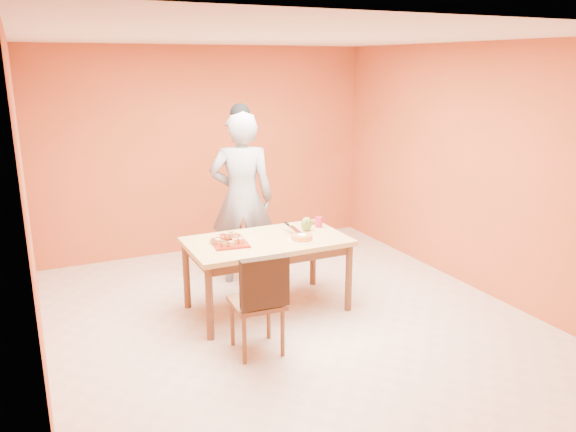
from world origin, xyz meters
name	(u,v)px	position (x,y,z in m)	size (l,w,h in m)	color
floor	(289,318)	(0.00, 0.00, 0.00)	(5.00, 5.00, 0.00)	beige
ceiling	(289,37)	(0.00, 0.00, 2.70)	(5.00, 5.00, 0.00)	white
wall_back	(208,150)	(0.00, 2.50, 1.35)	(4.50, 4.50, 0.00)	#D15630
wall_left	(28,213)	(-2.25, 0.00, 1.35)	(5.00, 5.00, 0.00)	#D15630
wall_right	(472,168)	(2.25, 0.00, 1.35)	(5.00, 5.00, 0.00)	#D15630
dining_table	(267,248)	(-0.11, 0.29, 0.67)	(1.60, 0.90, 0.76)	tan
dining_chair	(257,301)	(-0.54, -0.50, 0.49)	(0.45, 0.52, 0.94)	brown
pastry_pile	(230,238)	(-0.50, 0.29, 0.83)	(0.30, 0.30, 0.10)	tan
person	(242,198)	(-0.04, 1.16, 0.99)	(0.72, 0.47, 1.97)	gray
pastry_platter	(230,244)	(-0.50, 0.29, 0.77)	(0.33, 0.33, 0.02)	maroon
red_dinner_plate	(229,237)	(-0.43, 0.50, 0.77)	(0.26, 0.26, 0.02)	maroon
white_cake_plate	(302,240)	(0.19, 0.10, 0.77)	(0.27, 0.27, 0.01)	white
sponge_cake	(302,237)	(0.19, 0.10, 0.80)	(0.22, 0.22, 0.05)	#EF953D
cake_server	(295,229)	(0.20, 0.28, 0.83)	(0.06, 0.29, 0.01)	silver
egg_ornament	(307,224)	(0.39, 0.38, 0.84)	(0.12, 0.10, 0.15)	olive
magenta_glass	(319,222)	(0.57, 0.45, 0.82)	(0.08, 0.08, 0.11)	#B41B42
checker_tin	(313,223)	(0.57, 0.59, 0.77)	(0.09, 0.09, 0.03)	#331B0E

